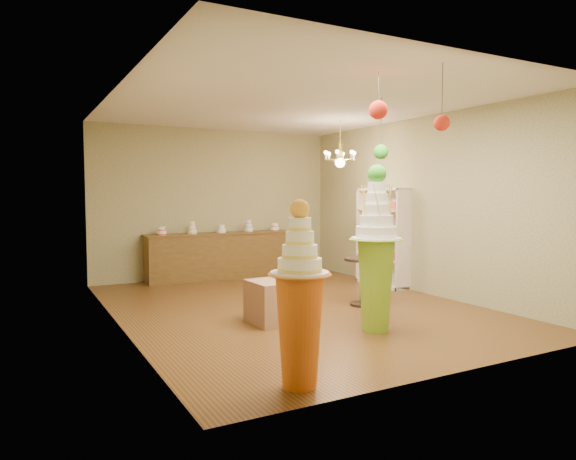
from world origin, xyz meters
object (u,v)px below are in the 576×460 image
pedestal_orange (300,313)px  sideboard (221,255)px  round_table (363,275)px  pedestal_green (376,263)px

pedestal_orange → sideboard: bearing=75.7°
round_table → pedestal_orange: bearing=-135.5°
pedestal_green → pedestal_orange: bearing=-146.1°
pedestal_green → round_table: (0.74, 1.26, -0.38)m
pedestal_green → round_table: 1.51m
sideboard → round_table: size_ratio=4.18×
pedestal_green → sideboard: bearing=93.1°
sideboard → round_table: 3.53m
pedestal_green → pedestal_orange: pedestal_green is taller
pedestal_orange → sideboard: (1.48, 5.82, -0.18)m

